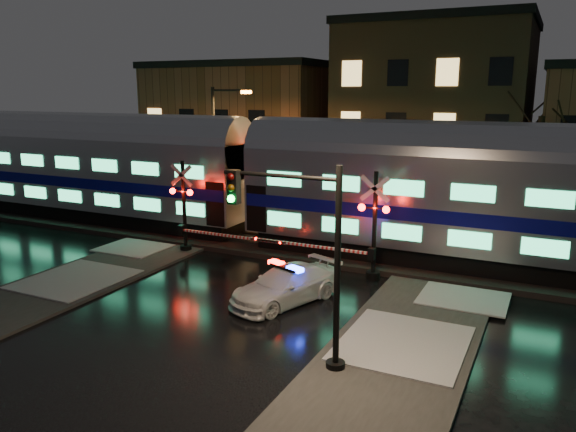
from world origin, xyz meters
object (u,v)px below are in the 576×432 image
object	(u,v)px
police_car	(286,285)
crossing_signal_left	(190,216)
traffic_light	(306,262)
streetlight	(218,144)
crossing_signal_right	(365,235)

from	to	relation	value
police_car	crossing_signal_left	xyz separation A→B (m)	(-6.63, 3.62, 1.12)
traffic_light	streetlight	xyz separation A→B (m)	(-11.87, 14.25, 1.40)
police_car	crossing_signal_left	size ratio (longest dim) A/B	0.79
streetlight	crossing_signal_right	bearing A→B (deg)	-31.25
police_car	traffic_light	bearing A→B (deg)	-36.57
traffic_light	streetlight	bearing A→B (deg)	117.66
police_car	crossing_signal_right	size ratio (longest dim) A/B	0.77
crossing_signal_right	traffic_light	world-z (taller)	traffic_light
police_car	crossing_signal_right	bearing A→B (deg)	85.83
crossing_signal_left	police_car	bearing A→B (deg)	-28.61
police_car	crossing_signal_right	world-z (taller)	crossing_signal_right
traffic_light	police_car	bearing A→B (deg)	110.53
traffic_light	streetlight	world-z (taller)	streetlight
crossing_signal_left	streetlight	bearing A→B (deg)	112.08
streetlight	police_car	bearing A→B (deg)	-47.81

